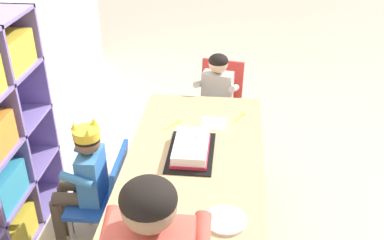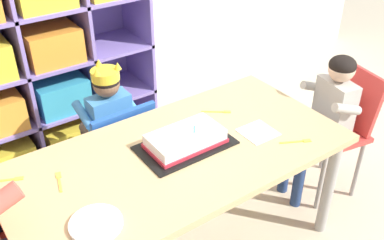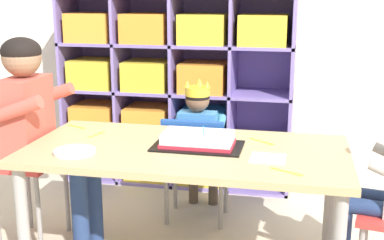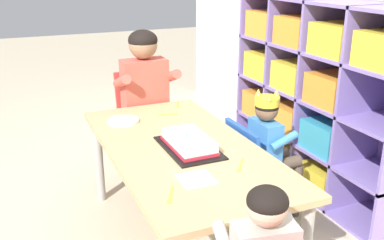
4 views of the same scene
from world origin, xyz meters
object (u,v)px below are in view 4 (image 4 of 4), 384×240
object	(u,v)px
paper_plate_stack	(123,121)
fork_at_table_front_edge	(240,166)
child_with_crown	(271,141)
birthday_cake_on_tray	(189,143)
classroom_chair_blue	(254,165)
fork_near_child_seat	(177,105)
activity_table	(181,157)
fork_scattered_mid_table	(171,196)
adult_helper_seated	(148,92)
fork_beside_plate_stack	(169,114)
classroom_chair_adult_side	(143,114)

from	to	relation	value
paper_plate_stack	fork_at_table_front_edge	world-z (taller)	paper_plate_stack
child_with_crown	birthday_cake_on_tray	size ratio (longest dim) A/B	2.00
paper_plate_stack	fork_at_table_front_edge	xyz separation A→B (m)	(0.80, 0.34, -0.01)
classroom_chair_blue	birthday_cake_on_tray	size ratio (longest dim) A/B	1.54
fork_near_child_seat	birthday_cake_on_tray	bearing A→B (deg)	-172.73
activity_table	child_with_crown	distance (m)	0.59
child_with_crown	fork_scattered_mid_table	world-z (taller)	child_with_crown
adult_helper_seated	birthday_cake_on_tray	distance (m)	0.82
child_with_crown	fork_near_child_seat	size ratio (longest dim) A/B	6.83
activity_table	fork_scattered_mid_table	bearing A→B (deg)	-26.68
child_with_crown	paper_plate_stack	distance (m)	0.88
fork_scattered_mid_table	fork_near_child_seat	bearing A→B (deg)	3.98
child_with_crown	paper_plate_stack	xyz separation A→B (m)	(-0.40, -0.77, 0.10)
classroom_chair_blue	fork_scattered_mid_table	bearing A→B (deg)	125.05
child_with_crown	paper_plate_stack	size ratio (longest dim) A/B	4.39
adult_helper_seated	birthday_cake_on_tray	world-z (taller)	adult_helper_seated
classroom_chair_blue	fork_scattered_mid_table	distance (m)	0.92
adult_helper_seated	fork_beside_plate_stack	world-z (taller)	adult_helper_seated
adult_helper_seated	fork_beside_plate_stack	xyz separation A→B (m)	(0.29, 0.04, -0.07)
classroom_chair_blue	adult_helper_seated	size ratio (longest dim) A/B	0.58
activity_table	fork_beside_plate_stack	world-z (taller)	fork_beside_plate_stack
child_with_crown	fork_at_table_front_edge	size ratio (longest dim) A/B	6.60
fork_near_child_seat	fork_scattered_mid_table	bearing A→B (deg)	-178.73
fork_at_table_front_edge	fork_beside_plate_stack	bearing A→B (deg)	39.66
fork_scattered_mid_table	fork_near_child_seat	xyz separation A→B (m)	(-1.11, 0.47, 0.00)
child_with_crown	fork_beside_plate_stack	bearing A→B (deg)	47.31
paper_plate_stack	fork_near_child_seat	distance (m)	0.45
child_with_crown	classroom_chair_adult_side	xyz separation A→B (m)	(-0.83, -0.52, -0.02)
fork_beside_plate_stack	classroom_chair_blue	bearing A→B (deg)	146.26
child_with_crown	fork_beside_plate_stack	world-z (taller)	child_with_crown
birthday_cake_on_tray	adult_helper_seated	bearing A→B (deg)	176.58
child_with_crown	fork_at_table_front_edge	world-z (taller)	child_with_crown
fork_scattered_mid_table	fork_near_child_seat	distance (m)	1.20
activity_table	classroom_chair_adult_side	size ratio (longest dim) A/B	1.88
fork_near_child_seat	activity_table	bearing A→B (deg)	-175.86
classroom_chair_adult_side	fork_beside_plate_stack	bearing A→B (deg)	-84.07
classroom_chair_blue	fork_near_child_seat	distance (m)	0.67
classroom_chair_blue	fork_scattered_mid_table	xyz separation A→B (m)	(0.53, -0.72, 0.23)
birthday_cake_on_tray	fork_near_child_seat	bearing A→B (deg)	163.03
classroom_chair_blue	classroom_chair_adult_side	size ratio (longest dim) A/B	0.81
fork_at_table_front_edge	fork_near_child_seat	bearing A→B (deg)	32.34
child_with_crown	classroom_chair_blue	bearing A→B (deg)	89.90
classroom_chair_blue	fork_scattered_mid_table	size ratio (longest dim) A/B	4.75
activity_table	fork_near_child_seat	size ratio (longest dim) A/B	12.23
adult_helper_seated	paper_plate_stack	size ratio (longest dim) A/B	5.80
classroom_chair_adult_side	fork_scattered_mid_table	bearing A→B (deg)	-103.19
classroom_chair_adult_side	fork_beside_plate_stack	size ratio (longest dim) A/B	6.37
child_with_crown	fork_near_child_seat	world-z (taller)	child_with_crown
child_with_crown	fork_beside_plate_stack	size ratio (longest dim) A/B	6.70
classroom_chair_blue	paper_plate_stack	size ratio (longest dim) A/B	3.37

